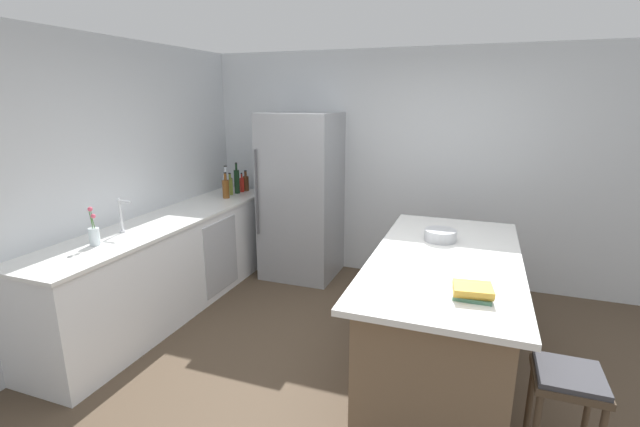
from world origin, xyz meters
TOP-DOWN VIEW (x-y plane):
  - ground_plane at (0.00, 0.00)m, footprint 7.20×7.20m
  - wall_rear at (0.00, 2.25)m, footprint 6.00×0.10m
  - wall_left at (-2.45, 0.00)m, footprint 0.10×6.00m
  - counter_run_left at (-2.07, 0.57)m, footprint 0.68×3.10m
  - kitchen_island at (0.56, 0.41)m, footprint 1.06×2.21m
  - refrigerator at (-1.19, 1.83)m, footprint 0.83×0.78m
  - bar_stool at (1.29, -0.41)m, footprint 0.36×0.36m
  - sink_faucet at (-2.12, 0.04)m, footprint 0.15×0.05m
  - flower_vase at (-2.08, -0.30)m, footprint 0.08×0.08m
  - syrup_bottle at (-2.01, 1.99)m, footprint 0.07×0.07m
  - hot_sauce_bottle at (-2.02, 1.91)m, footprint 0.05×0.05m
  - wine_bottle at (-2.04, 1.82)m, footprint 0.07×0.07m
  - olive_oil_bottle at (-2.07, 1.71)m, footprint 0.06×0.06m
  - soda_bottle at (-2.06, 1.61)m, footprint 0.07×0.07m
  - whiskey_bottle at (-2.02, 1.53)m, footprint 0.08×0.08m
  - cookbook_stack at (0.76, -0.27)m, footprint 0.24×0.21m
  - mixing_bowl at (0.48, 0.78)m, footprint 0.26×0.26m

SIDE VIEW (x-z plane):
  - ground_plane at x=0.00m, z-range 0.00..0.00m
  - counter_run_left at x=-2.07m, z-range 0.00..0.94m
  - kitchen_island at x=0.56m, z-range 0.01..0.93m
  - bar_stool at x=1.29m, z-range 0.20..0.84m
  - refrigerator at x=-1.19m, z-range 0.00..1.91m
  - cookbook_stack at x=0.76m, z-range 0.93..1.00m
  - mixing_bowl at x=0.48m, z-range 0.93..1.02m
  - hot_sauce_bottle at x=-2.02m, z-range 0.91..1.15m
  - flower_vase at x=-2.08m, z-range 0.88..1.19m
  - syrup_bottle at x=-2.01m, z-range 0.91..1.16m
  - olive_oil_bottle at x=-2.07m, z-range 0.91..1.18m
  - whiskey_bottle at x=-2.02m, z-range 0.90..1.20m
  - soda_bottle at x=-2.06m, z-range 0.90..1.27m
  - wine_bottle at x=-2.04m, z-range 0.90..1.28m
  - sink_faucet at x=-2.12m, z-range 0.94..1.24m
  - wall_rear at x=0.00m, z-range 0.00..2.60m
  - wall_left at x=-2.45m, z-range 0.00..2.60m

